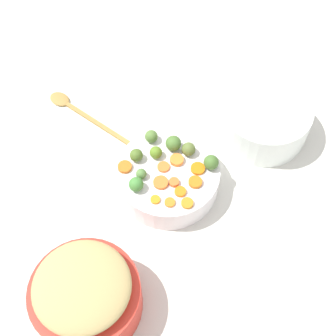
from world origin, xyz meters
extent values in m
cube|color=silver|center=(0.00, 0.00, 0.01)|extent=(2.40, 2.40, 0.02)
cylinder|color=white|center=(-0.04, -0.03, 0.06)|extent=(0.28, 0.28, 0.08)
cylinder|color=red|center=(0.16, -0.36, 0.08)|extent=(0.25, 0.25, 0.11)
ellipsoid|color=tan|center=(0.16, -0.36, 0.16)|extent=(0.22, 0.22, 0.06)
cylinder|color=orange|center=(0.03, 0.01, 0.10)|extent=(0.05, 0.05, 0.01)
cylinder|color=orange|center=(0.00, 0.04, 0.10)|extent=(0.04, 0.04, 0.01)
cylinder|color=orange|center=(0.07, -0.04, 0.10)|extent=(0.04, 0.04, 0.01)
cylinder|color=orange|center=(-0.10, -0.13, 0.10)|extent=(0.05, 0.05, 0.01)
cylinder|color=orange|center=(0.04, -0.04, 0.10)|extent=(0.04, 0.04, 0.01)
cylinder|color=orange|center=(-0.05, 0.00, 0.10)|extent=(0.05, 0.05, 0.01)
cylinder|color=orange|center=(-0.05, -0.04, 0.10)|extent=(0.04, 0.04, 0.01)
cylinder|color=orange|center=(0.03, -0.11, 0.10)|extent=(0.03, 0.03, 0.01)
cylinder|color=orange|center=(-0.01, -0.07, 0.10)|extent=(0.05, 0.05, 0.01)
cylinder|color=orange|center=(0.01, -0.04, 0.10)|extent=(0.03, 0.03, 0.01)
cylinder|color=orange|center=(0.05, -0.08, 0.10)|extent=(0.04, 0.04, 0.01)
sphere|color=olive|center=(-0.09, -0.04, 0.12)|extent=(0.03, 0.03, 0.03)
sphere|color=#54803D|center=(-0.05, -0.10, 0.11)|extent=(0.03, 0.03, 0.03)
sphere|color=#557B36|center=(-0.14, -0.03, 0.12)|extent=(0.04, 0.04, 0.04)
sphere|color=#4D7632|center=(-0.09, 0.01, 0.12)|extent=(0.04, 0.04, 0.04)
sphere|color=#4F6E28|center=(-0.11, -0.09, 0.12)|extent=(0.04, 0.04, 0.04)
sphere|color=#448839|center=(-0.03, -0.13, 0.12)|extent=(0.04, 0.04, 0.04)
sphere|color=#48712F|center=(0.01, 0.07, 0.12)|extent=(0.04, 0.04, 0.04)
sphere|color=#5D7134|center=(-0.06, 0.04, 0.12)|extent=(0.04, 0.04, 0.04)
cube|color=#AC8542|center=(-0.32, -0.11, 0.02)|extent=(0.26, 0.12, 0.01)
ellipsoid|color=#AC8542|center=(-0.47, -0.18, 0.03)|extent=(0.08, 0.07, 0.01)
cylinder|color=white|center=(-0.06, 0.30, 0.08)|extent=(0.26, 0.26, 0.11)
camera|label=1|loc=(0.54, -0.36, 1.16)|focal=50.82mm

